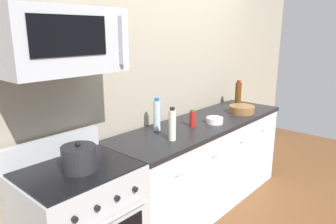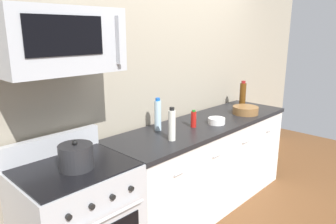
{
  "view_description": "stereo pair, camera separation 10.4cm",
  "coord_description": "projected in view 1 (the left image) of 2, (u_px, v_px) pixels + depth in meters",
  "views": [
    {
      "loc": [
        -2.51,
        -1.74,
        1.81
      ],
      "look_at": [
        -0.6,
        -0.05,
        1.15
      ],
      "focal_mm": 33.41,
      "sensor_mm": 36.0,
      "label": 1
    },
    {
      "loc": [
        -2.44,
        -1.81,
        1.81
      ],
      "look_at": [
        -0.6,
        -0.05,
        1.15
      ],
      "focal_mm": 33.41,
      "sensor_mm": 36.0,
      "label": 2
    }
  ],
  "objects": [
    {
      "name": "stockpot",
      "position": [
        79.0,
        158.0,
        2.03
      ],
      "size": [
        0.22,
        0.22,
        0.2
      ],
      "color": "#262628",
      "rests_on": "range_oven"
    },
    {
      "name": "counter_unit",
      "position": [
        202.0,
        164.0,
        3.27
      ],
      "size": [
        2.21,
        0.66,
        0.92
      ],
      "color": "white",
      "rests_on": "ground_plane"
    },
    {
      "name": "ground_plane",
      "position": [
        201.0,
        203.0,
        3.39
      ],
      "size": [
        6.36,
        6.36,
        0.0
      ],
      "primitive_type": "plane",
      "color": "brown"
    },
    {
      "name": "bottle_wine_amber",
      "position": [
        238.0,
        94.0,
        3.79
      ],
      "size": [
        0.08,
        0.08,
        0.31
      ],
      "color": "#59330F",
      "rests_on": "countertop_slab"
    },
    {
      "name": "bottle_water_clear",
      "position": [
        157.0,
        115.0,
        2.85
      ],
      "size": [
        0.06,
        0.06,
        0.3
      ],
      "color": "silver",
      "rests_on": "countertop_slab"
    },
    {
      "name": "back_wall",
      "position": [
        173.0,
        75.0,
        3.31
      ],
      "size": [
        5.3,
        0.1,
        2.7
      ],
      "primitive_type": "cube",
      "color": "#9E937F",
      "rests_on": "ground_plane"
    },
    {
      "name": "bowl_wooden_salad",
      "position": [
        242.0,
        109.0,
        3.47
      ],
      "size": [
        0.28,
        0.28,
        0.08
      ],
      "color": "brown",
      "rests_on": "countertop_slab"
    },
    {
      "name": "bowl_white_ceramic",
      "position": [
        215.0,
        120.0,
        3.09
      ],
      "size": [
        0.17,
        0.17,
        0.06
      ],
      "color": "white",
      "rests_on": "countertop_slab"
    },
    {
      "name": "bottle_vinegar_white",
      "position": [
        172.0,
        125.0,
        2.59
      ],
      "size": [
        0.06,
        0.06,
        0.28
      ],
      "color": "silver",
      "rests_on": "countertop_slab"
    },
    {
      "name": "bottle_hot_sauce_red",
      "position": [
        192.0,
        119.0,
        2.97
      ],
      "size": [
        0.05,
        0.05,
        0.17
      ],
      "color": "#B21914",
      "rests_on": "countertop_slab"
    },
    {
      "name": "microwave",
      "position": [
        61.0,
        41.0,
        1.91
      ],
      "size": [
        0.74,
        0.44,
        0.4
      ],
      "color": "#B7BABF"
    }
  ]
}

